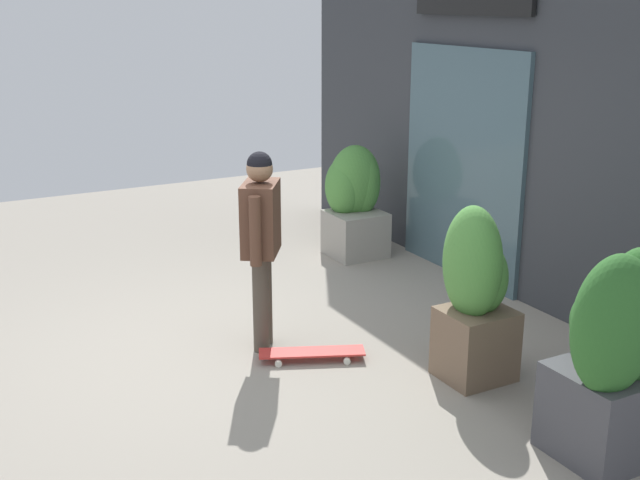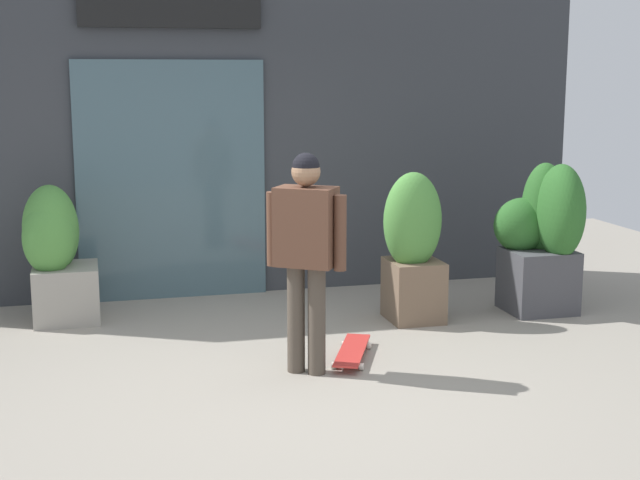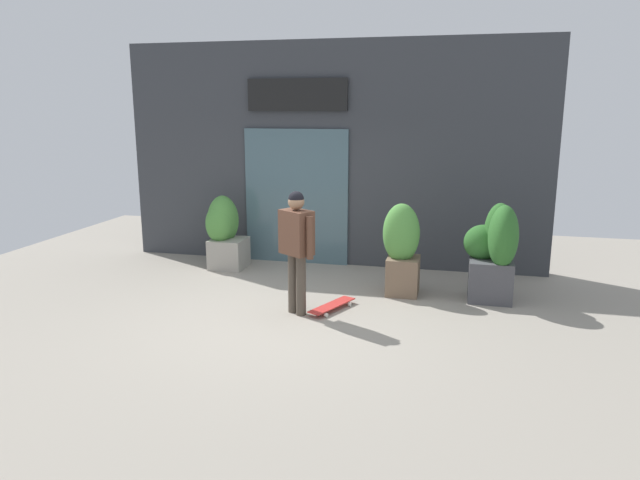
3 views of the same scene
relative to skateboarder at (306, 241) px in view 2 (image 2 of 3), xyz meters
The scene contains 7 objects.
ground_plane 1.00m from the skateboarder, 133.38° to the right, with size 12.00×12.00×0.00m, color gray.
building_facade 2.80m from the skateboarder, 93.40° to the left, with size 7.14×0.31×3.71m.
skateboarder is the anchor object (origin of this frame).
skateboard 1.03m from the skateboarder, 28.61° to the left, with size 0.51×0.84×0.08m.
planter_box_left 2.78m from the skateboarder, 24.99° to the left, with size 0.72×0.73×1.37m.
planter_box_right 2.65m from the skateboarder, 133.09° to the left, with size 0.63×0.63×1.21m.
planter_box_mid 1.72m from the skateboarder, 43.06° to the left, with size 0.52×0.51×1.33m.
Camera 2 is at (-1.34, -6.03, 2.17)m, focal length 50.73 mm.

